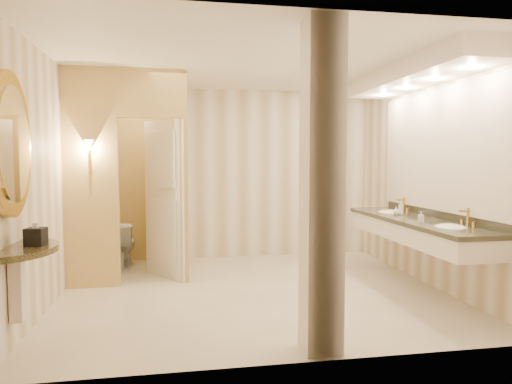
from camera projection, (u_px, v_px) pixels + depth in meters
floor at (253, 291)px, 5.51m from camera, size 4.50×4.50×0.00m
ceiling at (253, 64)px, 5.32m from camera, size 4.50×4.50×0.00m
wall_back at (233, 174)px, 7.38m from camera, size 4.50×0.02×2.70m
wall_front at (296, 190)px, 3.45m from camera, size 4.50×0.02×2.70m
wall_left at (52, 181)px, 5.03m from camera, size 0.02×4.00×2.70m
wall_right at (427, 178)px, 5.80m from camera, size 0.02×4.00×2.70m
toilet_closet at (159, 174)px, 6.16m from camera, size 1.50×1.55×2.70m
wall_sconce at (89, 147)px, 5.48m from camera, size 0.14×0.14×0.42m
vanity at (420, 156)px, 5.44m from camera, size 0.75×2.76×2.09m
console_shelf at (10, 190)px, 3.66m from camera, size 0.91×0.91×1.90m
pillar at (322, 188)px, 3.69m from camera, size 0.30×0.30×2.70m
tissue_box at (36, 237)px, 3.74m from camera, size 0.16×0.16×0.15m
toilet at (122, 244)px, 6.69m from camera, size 0.41×0.68×0.68m
soap_bottle_a at (421, 217)px, 5.19m from camera, size 0.07×0.07×0.12m
soap_bottle_b at (396, 211)px, 5.85m from camera, size 0.11×0.11×0.10m
soap_bottle_c at (401, 208)px, 5.84m from camera, size 0.08×0.08×0.18m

